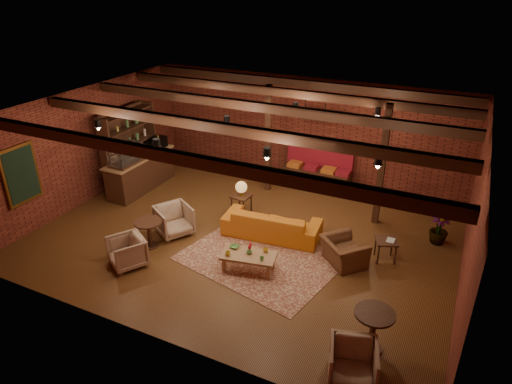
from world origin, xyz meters
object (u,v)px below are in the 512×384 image
at_px(side_table_book, 386,241).
at_px(armchair_far, 353,362).
at_px(round_table_left, 149,229).
at_px(armchair_b, 127,250).
at_px(sofa, 272,223).
at_px(armchair_right, 344,248).
at_px(side_table_lamp, 241,190).
at_px(armchair_a, 174,219).
at_px(coffee_table, 248,256).
at_px(round_table_right, 373,325).
at_px(plant_tall, 445,200).

xyz_separation_m(side_table_book, armchair_far, (0.22, -3.72, -0.10)).
xyz_separation_m(round_table_left, armchair_b, (0.03, -0.84, -0.09)).
distance_m(sofa, armchair_right, 2.00).
bearing_deg(side_table_lamp, armchair_a, -123.50).
relative_size(coffee_table, side_table_lamp, 1.30).
distance_m(armchair_b, armchair_right, 4.88).
bearing_deg(armchair_a, side_table_book, -46.18).
bearing_deg(armchair_right, coffee_table, 75.33).
distance_m(round_table_left, armchair_b, 0.85).
height_order(sofa, armchair_far, armchair_far).
distance_m(round_table_right, armchair_far, 0.82).
xyz_separation_m(armchair_b, armchair_right, (4.38, 2.17, 0.03)).
height_order(armchair_b, side_table_book, armchair_b).
bearing_deg(round_table_left, round_table_right, -10.54).
bearing_deg(sofa, armchair_a, 17.47).
height_order(coffee_table, round_table_left, round_table_left).
xyz_separation_m(coffee_table, round_table_right, (3.00, -1.19, 0.18)).
bearing_deg(side_table_book, round_table_right, -83.20).
relative_size(armchair_b, armchair_right, 0.81).
relative_size(coffee_table, armchair_right, 1.37).
relative_size(armchair_b, armchair_far, 0.98).
bearing_deg(armchair_right, armchair_far, 150.91).
distance_m(sofa, armchair_a, 2.46).
xyz_separation_m(armchair_b, plant_tall, (6.21, 4.01, 0.80)).
distance_m(sofa, armchair_b, 3.53).
height_order(round_table_right, plant_tall, plant_tall).
distance_m(sofa, plant_tall, 4.14).
bearing_deg(round_table_left, side_table_lamp, 62.00).
bearing_deg(sofa, armchair_far, 124.24).
xyz_separation_m(side_table_book, round_table_right, (0.35, -2.92, 0.06)).
relative_size(coffee_table, round_table_left, 1.88).
bearing_deg(sofa, side_table_lamp, -34.36).
relative_size(armchair_right, plant_tall, 0.40).
height_order(armchair_right, side_table_book, armchair_right).
xyz_separation_m(round_table_right, plant_tall, (0.67, 4.21, 0.63)).
relative_size(round_table_left, armchair_far, 0.89).
xyz_separation_m(sofa, armchair_b, (-2.42, -2.57, 0.03)).
height_order(round_table_left, round_table_right, round_table_right).
distance_m(armchair_right, round_table_right, 2.64).
bearing_deg(armchair_right, sofa, 31.11).
height_order(round_table_left, armchair_far, armchair_far).
relative_size(coffee_table, side_table_book, 2.09).
xyz_separation_m(side_table_lamp, round_table_right, (4.31, -3.41, -0.21)).
distance_m(coffee_table, round_table_right, 3.23).
relative_size(round_table_right, armchair_far, 1.06).
xyz_separation_m(side_table_lamp, round_table_left, (-1.26, -2.37, -0.29)).
distance_m(side_table_book, round_table_right, 2.94).
xyz_separation_m(side_table_lamp, armchair_far, (4.18, -4.21, -0.37)).
height_order(side_table_lamp, armchair_far, side_table_lamp).
relative_size(side_table_lamp, side_table_book, 1.61).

